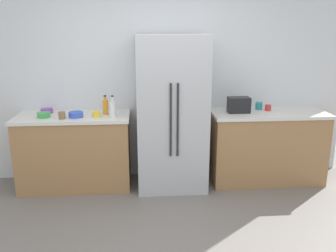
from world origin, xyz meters
The scene contains 15 objects.
ground_plane centered at (0.00, 0.00, 0.00)m, with size 10.30×10.30×0.00m, color slate.
kitchen_back_panel centered at (0.00, 1.87, 1.39)m, with size 5.15×0.10×2.79m, color silver.
counter_left centered at (-1.00, 1.50, 0.46)m, with size 1.38×0.63×0.92m.
counter_right centered at (1.44, 1.50, 0.46)m, with size 1.46×0.63×0.92m.
refrigerator centered at (0.20, 1.45, 0.94)m, with size 0.84×0.72×1.89m.
toaster centered at (1.05, 1.50, 1.02)m, with size 0.27×0.16×0.19m, color black.
bottle_a centered at (-0.60, 1.53, 1.02)m, with size 0.07×0.07×0.24m.
bottle_b centered at (-0.50, 1.37, 1.03)m, with size 0.07×0.07×0.26m.
cup_a centered at (1.46, 1.57, 0.96)m, with size 0.08×0.08×0.07m, color red.
cup_b centered at (1.36, 1.65, 0.97)m, with size 0.09×0.09×0.09m, color teal.
cup_c centered at (-0.70, 1.39, 0.96)m, with size 0.09×0.09×0.07m, color yellow.
cup_d centered at (-1.09, 1.34, 0.97)m, with size 0.08×0.08×0.08m, color brown.
bowl_a centered at (-0.94, 1.41, 0.96)m, with size 0.17×0.17×0.06m, color blue.
bowl_b centered at (-1.32, 1.43, 0.95)m, with size 0.15×0.15×0.06m, color green.
bowl_c centered at (-1.34, 1.65, 0.95)m, with size 0.15×0.15×0.06m, color purple.
Camera 1 is at (-0.17, -2.80, 1.96)m, focal length 38.20 mm.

